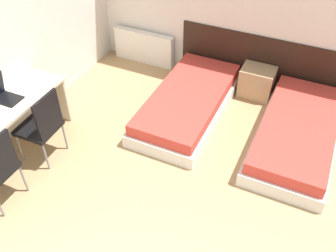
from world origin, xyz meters
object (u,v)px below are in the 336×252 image
object	(u,v)px
bed_near_window	(188,103)
chair_near_laptop	(42,124)
laptop	(4,94)
bed_near_door	(297,133)
nightstand	(257,82)

from	to	relation	value
bed_near_window	chair_near_laptop	bearing A→B (deg)	-128.75
bed_near_window	laptop	size ratio (longest dim) A/B	6.44
bed_near_door	chair_near_laptop	world-z (taller)	chair_near_laptop
bed_near_door	laptop	bearing A→B (deg)	-155.00
nightstand	bed_near_door	bearing A→B (deg)	-47.83
chair_near_laptop	laptop	xyz separation A→B (m)	(-0.50, 0.02, 0.26)
nightstand	chair_near_laptop	bearing A→B (deg)	-129.99
bed_near_door	chair_near_laptop	size ratio (longest dim) A/B	2.14
bed_near_door	nightstand	distance (m)	1.13
bed_near_window	bed_near_door	xyz separation A→B (m)	(1.51, 0.00, 0.00)
chair_near_laptop	laptop	world-z (taller)	laptop
laptop	bed_near_door	bearing A→B (deg)	24.06
chair_near_laptop	bed_near_door	bearing A→B (deg)	27.49
bed_near_door	laptop	distance (m)	3.64
nightstand	laptop	world-z (taller)	laptop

